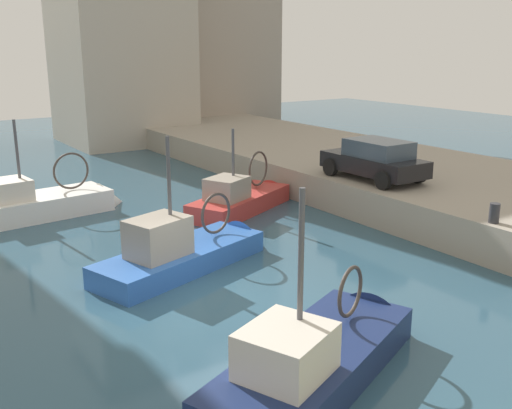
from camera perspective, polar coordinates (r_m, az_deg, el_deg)
The scene contains 9 objects.
water_surface at distance 14.47m, azimuth -2.76°, elevation -9.10°, with size 80.00×80.00×0.00m, color #2D5166.
fishing_boat_blue at distance 16.63m, azimuth -6.40°, elevation -5.27°, with size 6.13×3.35×4.46m.
fishing_boat_red at distance 22.06m, azimuth -1.12°, elevation -0.10°, with size 5.60×3.75×3.83m.
fishing_boat_white at distance 22.53m, azimuth -19.77°, elevation -0.77°, with size 6.30×2.49×4.36m.
fishing_boat_navy at distance 11.52m, azimuth 6.37°, elevation -15.22°, with size 6.19×3.90×4.56m.
parked_car_black at distance 21.78m, azimuth 11.38°, elevation 4.27°, with size 1.99×3.96×1.46m.
mooring_bollard_mid at distance 17.48m, azimuth 21.96°, elevation -0.77°, with size 0.28×0.28×0.55m, color #2D2D33.
waterfront_building_west_mid at distance 44.51m, azimuth -5.36°, elevation 17.70°, with size 9.31×7.81×15.90m.
waterfront_building_central at distance 38.40m, azimuth -13.15°, elevation 17.79°, with size 7.37×7.43×15.88m.
Camera 1 is at (-6.73, -11.35, 5.94)m, focal length 41.56 mm.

